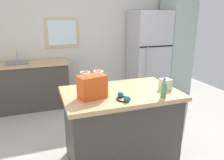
# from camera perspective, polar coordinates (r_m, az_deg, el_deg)

# --- Properties ---
(ground) EXTENTS (6.46, 6.46, 0.00)m
(ground) POSITION_cam_1_polar(r_m,az_deg,el_deg) (2.97, 2.93, -19.29)
(ground) COLOR #ADA89E
(back_wall) EXTENTS (5.39, 0.13, 2.56)m
(back_wall) POSITION_cam_1_polar(r_m,az_deg,el_deg) (4.69, -7.95, 10.95)
(back_wall) COLOR silver
(back_wall) RESTS_ON ground
(kitchen_island) EXTENTS (1.30, 0.83, 0.92)m
(kitchen_island) POSITION_cam_1_polar(r_m,az_deg,el_deg) (2.63, 2.19, -12.41)
(kitchen_island) COLOR #423D38
(kitchen_island) RESTS_ON ground
(refrigerator) EXTENTS (0.77, 0.72, 1.84)m
(refrigerator) POSITION_cam_1_polar(r_m,az_deg,el_deg) (4.82, 9.55, 6.71)
(refrigerator) COLOR #B7B7BC
(refrigerator) RESTS_ON ground
(tall_cabinet) EXTENTS (0.56, 0.64, 2.14)m
(tall_cabinet) POSITION_cam_1_polar(r_m,az_deg,el_deg) (5.16, 16.45, 8.58)
(tall_cabinet) COLOR #9EB2A8
(tall_cabinet) RESTS_ON ground
(sink_counter) EXTENTS (1.41, 0.60, 1.09)m
(sink_counter) POSITION_cam_1_polar(r_m,az_deg,el_deg) (4.41, -20.67, -1.22)
(sink_counter) COLOR #423D38
(sink_counter) RESTS_ON ground
(shopping_bag) EXTENTS (0.31, 0.23, 0.29)m
(shopping_bag) POSITION_cam_1_polar(r_m,az_deg,el_deg) (2.22, -5.27, -1.75)
(shopping_bag) COLOR #DB511E
(shopping_bag) RESTS_ON kitchen_island
(small_box) EXTENTS (0.13, 0.14, 0.13)m
(small_box) POSITION_cam_1_polar(r_m,az_deg,el_deg) (2.55, 14.00, -1.13)
(small_box) COLOR beige
(small_box) RESTS_ON kitchen_island
(bottle) EXTENTS (0.06, 0.06, 0.21)m
(bottle) POSITION_cam_1_polar(r_m,az_deg,el_deg) (2.30, 13.59, -2.29)
(bottle) COLOR #4C9956
(bottle) RESTS_ON kitchen_island
(ear_defenders) EXTENTS (0.17, 0.20, 0.06)m
(ear_defenders) POSITION_cam_1_polar(r_m,az_deg,el_deg) (2.20, 3.07, -4.67)
(ear_defenders) COLOR black
(ear_defenders) RESTS_ON kitchen_island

